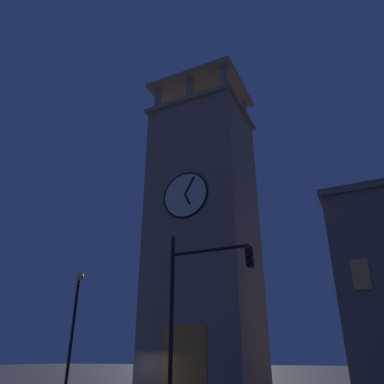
{
  "coord_description": "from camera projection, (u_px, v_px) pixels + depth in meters",
  "views": [
    {
      "loc": [
        -14.4,
        21.69,
        2.0
      ],
      "look_at": [
        -1.38,
        -5.33,
        15.61
      ],
      "focal_mm": 34.31,
      "sensor_mm": 36.0,
      "label": 1
    }
  ],
  "objects": [
    {
      "name": "clocktower",
      "position": [
        203.0,
        228.0,
        31.01
      ],
      "size": [
        8.56,
        7.38,
        28.99
      ],
      "color": "gray",
      "rests_on": "ground_plane"
    },
    {
      "name": "traffic_signal_near",
      "position": [
        195.0,
        295.0,
        13.78
      ],
      "size": [
        3.38,
        0.41,
        6.57
      ],
      "color": "black",
      "rests_on": "ground_plane"
    },
    {
      "name": "street_lamp",
      "position": [
        75.0,
        311.0,
        17.25
      ],
      "size": [
        0.44,
        0.44,
        5.85
      ],
      "color": "black",
      "rests_on": "ground_plane"
    }
  ]
}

